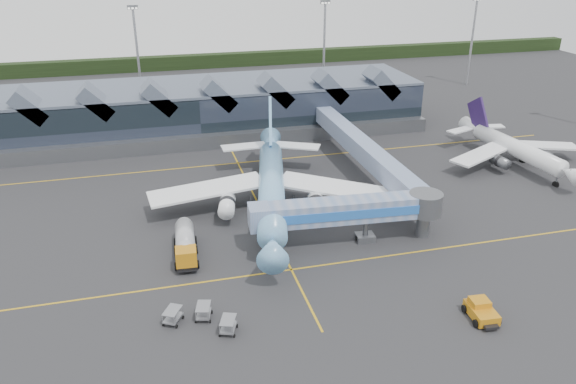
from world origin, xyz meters
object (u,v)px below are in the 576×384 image
object	(u,v)px
regional_jet	(513,147)
jet_bridge	(359,211)
fuel_truck	(185,242)
main_airliner	(271,184)
pushback_tug	(481,311)

from	to	relation	value
regional_jet	jet_bridge	distance (m)	40.61
jet_bridge	fuel_truck	distance (m)	22.01
main_airliner	fuel_truck	world-z (taller)	main_airliner
main_airliner	regional_jet	world-z (taller)	main_airliner
regional_jet	pushback_tug	xyz separation A→B (m)	(-29.45, -37.44, -2.23)
main_airliner	jet_bridge	xyz separation A→B (m)	(8.51, -12.21, 0.53)
fuel_truck	pushback_tug	world-z (taller)	fuel_truck
regional_jet	fuel_truck	size ratio (longest dim) A/B	2.88
regional_jet	fuel_truck	xyz separation A→B (m)	(-57.60, -16.91, -1.25)
main_airliner	regional_jet	xyz separation A→B (m)	(44.36, 6.82, -0.79)
main_airliner	fuel_truck	size ratio (longest dim) A/B	4.14
jet_bridge	fuel_truck	bearing A→B (deg)	178.90
fuel_truck	regional_jet	bearing A→B (deg)	19.92
fuel_truck	main_airliner	bearing A→B (deg)	40.87
fuel_truck	jet_bridge	bearing A→B (deg)	-2.01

